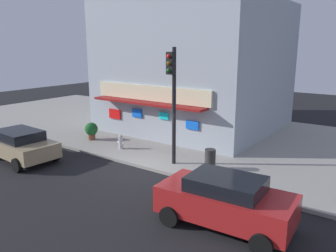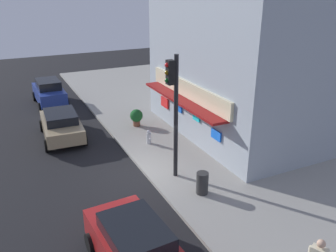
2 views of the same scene
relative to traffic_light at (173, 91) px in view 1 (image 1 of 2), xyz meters
name	(u,v)px [view 1 (image 1 of 2)]	position (x,y,z in m)	size (l,w,h in m)	color
ground_plane	(142,169)	(-0.97, -1.01, -3.50)	(61.43, 61.43, 0.00)	black
sidewalk	(212,136)	(-0.97, 5.61, -3.42)	(40.95, 13.24, 0.15)	gray
corner_building	(196,66)	(-3.14, 7.25, 0.61)	(10.07, 10.49, 7.92)	#9EA8B2
traffic_light	(173,91)	(0.00, 0.00, 0.00)	(0.32, 0.58, 5.24)	black
fire_hydrant	(121,142)	(-3.57, 0.37, -2.99)	(0.48, 0.24, 0.75)	#B2B2B7
trash_can	(210,159)	(1.72, 0.41, -2.90)	(0.48, 0.48, 0.90)	#2D2D2D
potted_plant_by_doorway	(91,130)	(-6.16, 0.69, -2.78)	(0.74, 0.74, 1.00)	brown
parked_car_tan	(20,144)	(-6.59, -3.48, -2.71)	(4.25, 2.30, 1.48)	#9E8966
parked_car_red	(225,200)	(4.29, -3.35, -2.65)	(4.18, 2.27, 1.60)	#AD1E1E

